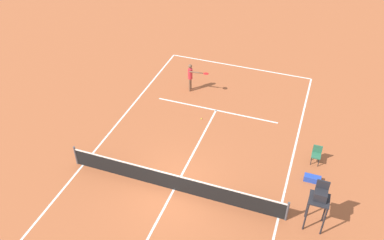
{
  "coord_description": "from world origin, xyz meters",
  "views": [
    {
      "loc": [
        -5.08,
        11.68,
        13.69
      ],
      "look_at": [
        0.64,
        -4.22,
        0.8
      ],
      "focal_mm": 37.79,
      "sensor_mm": 36.0,
      "label": 1
    }
  ],
  "objects_px": {
    "equipment_bag": "(312,179)",
    "courtside_chair_mid": "(317,154)",
    "umpire_chair": "(320,199)",
    "tennis_ball": "(201,119)",
    "player_serving": "(191,75)"
  },
  "relations": [
    {
      "from": "tennis_ball",
      "to": "equipment_bag",
      "type": "height_order",
      "value": "equipment_bag"
    },
    {
      "from": "tennis_ball",
      "to": "equipment_bag",
      "type": "bearing_deg",
      "value": 156.49
    },
    {
      "from": "umpire_chair",
      "to": "courtside_chair_mid",
      "type": "relative_size",
      "value": 2.54
    },
    {
      "from": "player_serving",
      "to": "umpire_chair",
      "type": "xyz_separation_m",
      "value": [
        -8.25,
        7.91,
        0.52
      ]
    },
    {
      "from": "player_serving",
      "to": "courtside_chair_mid",
      "type": "distance_m",
      "value": 8.89
    },
    {
      "from": "courtside_chair_mid",
      "to": "equipment_bag",
      "type": "relative_size",
      "value": 1.25
    },
    {
      "from": "umpire_chair",
      "to": "equipment_bag",
      "type": "height_order",
      "value": "umpire_chair"
    },
    {
      "from": "player_serving",
      "to": "equipment_bag",
      "type": "bearing_deg",
      "value": 49.49
    },
    {
      "from": "courtside_chair_mid",
      "to": "umpire_chair",
      "type": "bearing_deg",
      "value": 94.87
    },
    {
      "from": "umpire_chair",
      "to": "courtside_chair_mid",
      "type": "distance_m",
      "value": 4.07
    },
    {
      "from": "equipment_bag",
      "to": "courtside_chair_mid",
      "type": "bearing_deg",
      "value": -89.26
    },
    {
      "from": "tennis_ball",
      "to": "equipment_bag",
      "type": "relative_size",
      "value": 0.09
    },
    {
      "from": "player_serving",
      "to": "umpire_chair",
      "type": "relative_size",
      "value": 0.75
    },
    {
      "from": "tennis_ball",
      "to": "courtside_chair_mid",
      "type": "relative_size",
      "value": 0.07
    },
    {
      "from": "tennis_ball",
      "to": "umpire_chair",
      "type": "height_order",
      "value": "umpire_chair"
    }
  ]
}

